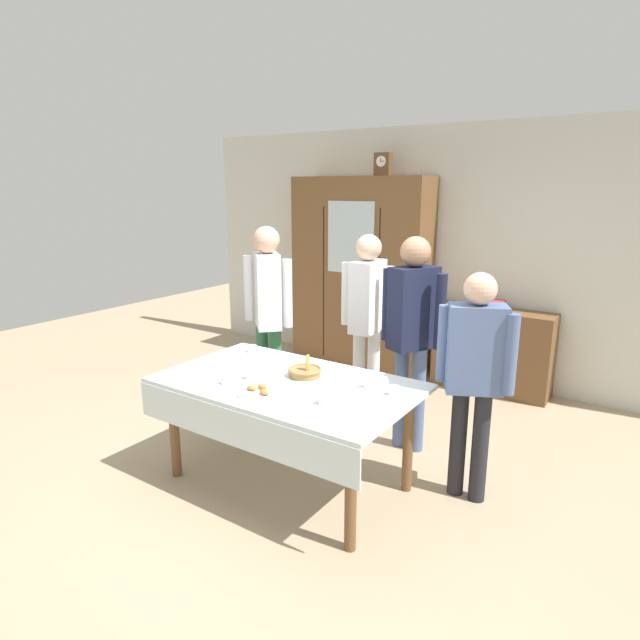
# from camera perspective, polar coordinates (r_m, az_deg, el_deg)

# --- Properties ---
(ground_plane) EXTENTS (12.00, 12.00, 0.00)m
(ground_plane) POSITION_cam_1_polar(r_m,az_deg,el_deg) (4.17, -1.60, -15.69)
(ground_plane) COLOR tan
(ground_plane) RESTS_ON ground
(back_wall) EXTENTS (6.40, 0.10, 2.70)m
(back_wall) POSITION_cam_1_polar(r_m,az_deg,el_deg) (6.02, 13.28, 6.83)
(back_wall) COLOR silver
(back_wall) RESTS_ON ground
(dining_table) EXTENTS (1.76, 1.05, 0.77)m
(dining_table) POSITION_cam_1_polar(r_m,az_deg,el_deg) (3.71, -3.81, -8.11)
(dining_table) COLOR brown
(dining_table) RESTS_ON ground
(wall_cabinet) EXTENTS (1.62, 0.46, 2.18)m
(wall_cabinet) POSITION_cam_1_polar(r_m,az_deg,el_deg) (6.17, 4.30, 4.89)
(wall_cabinet) COLOR brown
(wall_cabinet) RESTS_ON ground
(mantel_clock) EXTENTS (0.18, 0.11, 0.24)m
(mantel_clock) POSITION_cam_1_polar(r_m,az_deg,el_deg) (5.97, 6.75, 16.15)
(mantel_clock) COLOR brown
(mantel_clock) RESTS_ON wall_cabinet
(bookshelf_low) EXTENTS (1.18, 0.35, 0.86)m
(bookshelf_low) POSITION_cam_1_polar(r_m,az_deg,el_deg) (5.78, 17.86, -3.10)
(bookshelf_low) COLOR brown
(bookshelf_low) RESTS_ON ground
(book_stack) EXTENTS (0.16, 0.21, 0.09)m
(book_stack) POSITION_cam_1_polar(r_m,az_deg,el_deg) (5.66, 18.23, 1.53)
(book_stack) COLOR #2D5184
(book_stack) RESTS_ON bookshelf_low
(tea_cup_back_edge) EXTENTS (0.13, 0.13, 0.06)m
(tea_cup_back_edge) POSITION_cam_1_polar(r_m,az_deg,el_deg) (3.57, 5.24, -6.83)
(tea_cup_back_edge) COLOR white
(tea_cup_back_edge) RESTS_ON dining_table
(tea_cup_mid_left) EXTENTS (0.13, 0.13, 0.06)m
(tea_cup_mid_left) POSITION_cam_1_polar(r_m,az_deg,el_deg) (3.30, 0.44, -8.59)
(tea_cup_mid_left) COLOR silver
(tea_cup_mid_left) RESTS_ON dining_table
(tea_cup_far_right) EXTENTS (0.13, 0.13, 0.06)m
(tea_cup_far_right) POSITION_cam_1_polar(r_m,az_deg,el_deg) (4.32, -7.23, -3.16)
(tea_cup_far_right) COLOR white
(tea_cup_far_right) RESTS_ON dining_table
(tea_cup_near_right) EXTENTS (0.13, 0.13, 0.06)m
(tea_cup_near_right) POSITION_cam_1_polar(r_m,az_deg,el_deg) (3.67, -9.94, -6.44)
(tea_cup_near_right) COLOR white
(tea_cup_near_right) RESTS_ON dining_table
(tea_cup_front_edge) EXTENTS (0.13, 0.13, 0.06)m
(tea_cup_front_edge) POSITION_cam_1_polar(r_m,az_deg,el_deg) (3.47, 7.95, -7.59)
(tea_cup_front_edge) COLOR white
(tea_cup_front_edge) RESTS_ON dining_table
(tea_cup_center) EXTENTS (0.13, 0.13, 0.06)m
(tea_cup_center) POSITION_cam_1_polar(r_m,az_deg,el_deg) (3.74, -7.40, -5.90)
(tea_cup_center) COLOR white
(tea_cup_center) RESTS_ON dining_table
(bread_basket) EXTENTS (0.24, 0.24, 0.16)m
(bread_basket) POSITION_cam_1_polar(r_m,az_deg,el_deg) (3.77, -1.61, -5.51)
(bread_basket) COLOR #9E7542
(bread_basket) RESTS_ON dining_table
(pastry_plate) EXTENTS (0.28, 0.28, 0.05)m
(pastry_plate) POSITION_cam_1_polar(r_m,az_deg,el_deg) (3.50, -6.50, -7.61)
(pastry_plate) COLOR white
(pastry_plate) RESTS_ON dining_table
(spoon_far_right) EXTENTS (0.12, 0.02, 0.01)m
(spoon_far_right) POSITION_cam_1_polar(r_m,az_deg,el_deg) (3.56, 1.15, -7.26)
(spoon_far_right) COLOR silver
(spoon_far_right) RESTS_ON dining_table
(spoon_mid_right) EXTENTS (0.12, 0.02, 0.01)m
(spoon_mid_right) POSITION_cam_1_polar(r_m,az_deg,el_deg) (3.95, -6.18, -5.19)
(spoon_mid_right) COLOR silver
(spoon_mid_right) RESTS_ON dining_table
(person_beside_shelf) EXTENTS (0.52, 0.39, 1.74)m
(person_beside_shelf) POSITION_cam_1_polar(r_m,az_deg,el_deg) (4.71, -5.58, 1.74)
(person_beside_shelf) COLOR #33704C
(person_beside_shelf) RESTS_ON ground
(person_near_right_end) EXTENTS (0.52, 0.41, 1.71)m
(person_near_right_end) POSITION_cam_1_polar(r_m,az_deg,el_deg) (4.18, 9.82, -0.30)
(person_near_right_end) COLOR slate
(person_near_right_end) RESTS_ON ground
(person_behind_table_right) EXTENTS (0.52, 0.34, 1.55)m
(person_behind_table_right) POSITION_cam_1_polar(r_m,az_deg,el_deg) (3.61, 16.15, -4.77)
(person_behind_table_right) COLOR #232328
(person_behind_table_right) RESTS_ON ground
(person_behind_table_left) EXTENTS (0.52, 0.37, 1.68)m
(person_behind_table_left) POSITION_cam_1_polar(r_m,az_deg,el_deg) (4.69, 5.05, 1.12)
(person_behind_table_left) COLOR silver
(person_behind_table_left) RESTS_ON ground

